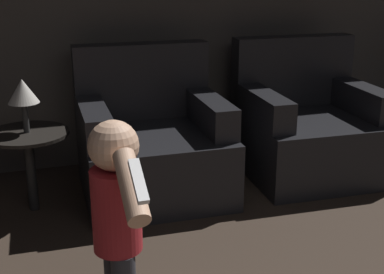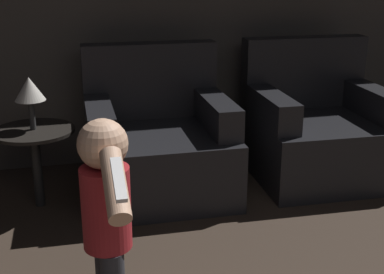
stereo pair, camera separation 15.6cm
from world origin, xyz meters
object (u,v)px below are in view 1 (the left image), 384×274
armchair_right (307,129)px  lamp (23,92)px  armchair_left (152,145)px  person_toddler (117,211)px

armchair_right → lamp: size_ratio=2.94×
armchair_left → person_toddler: armchair_left is taller
person_toddler → lamp: 1.31m
armchair_left → armchair_right: bearing=1.4°
person_toddler → armchair_left: bearing=-26.6°
armchair_left → person_toddler: (-0.46, -1.31, 0.21)m
lamp → armchair_right: bearing=1.7°
armchair_right → lamp: armchair_right is taller
person_toddler → lamp: size_ratio=2.81×
armchair_right → person_toddler: bearing=-138.3°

